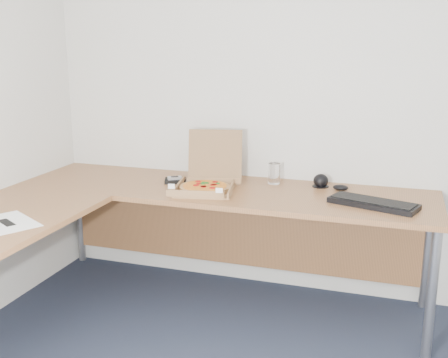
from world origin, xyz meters
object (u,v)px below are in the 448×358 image
(drinking_glass, at_px, (274,173))
(desk, at_px, (142,208))
(wallet, at_px, (175,181))
(pizza_box, at_px, (206,184))
(keyboard, at_px, (373,203))

(drinking_glass, bearing_deg, desk, -133.07)
(drinking_glass, xyz_separation_m, wallet, (-0.59, -0.16, -0.05))
(desk, distance_m, pizza_box, 0.43)
(keyboard, bearing_deg, desk, -146.86)
(drinking_glass, bearing_deg, wallet, -164.87)
(pizza_box, xyz_separation_m, keyboard, (0.96, -0.02, -0.03))
(desk, distance_m, wallet, 0.48)
(pizza_box, height_order, drinking_glass, pizza_box)
(desk, height_order, drinking_glass, drinking_glass)
(keyboard, bearing_deg, drinking_glass, 171.27)
(keyboard, bearing_deg, pizza_box, -163.16)
(drinking_glass, height_order, keyboard, drinking_glass)
(drinking_glass, bearing_deg, keyboard, -26.71)
(drinking_glass, distance_m, keyboard, 0.69)
(desk, relative_size, pizza_box, 6.52)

